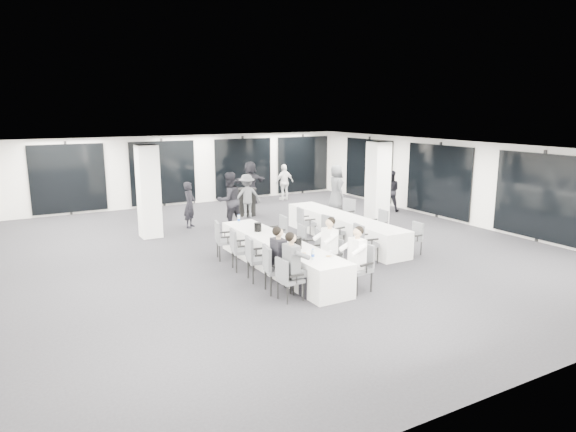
% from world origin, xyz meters
% --- Properties ---
extents(room, '(14.04, 16.04, 2.84)m').
position_xyz_m(room, '(0.89, 1.11, 1.39)').
color(room, '#222227').
rests_on(room, ground).
extents(column_left, '(0.60, 0.60, 2.80)m').
position_xyz_m(column_left, '(-2.80, 3.20, 1.40)').
color(column_left, white).
rests_on(column_left, floor).
extents(column_right, '(0.60, 0.60, 2.80)m').
position_xyz_m(column_right, '(4.20, 1.00, 1.40)').
color(column_right, white).
rests_on(column_right, floor).
extents(banquet_table_main, '(0.90, 5.00, 0.75)m').
position_xyz_m(banquet_table_main, '(-0.95, -1.65, 0.38)').
color(banquet_table_main, silver).
rests_on(banquet_table_main, floor).
extents(banquet_table_side, '(0.90, 5.00, 0.75)m').
position_xyz_m(banquet_table_side, '(2.06, -0.10, 0.38)').
color(banquet_table_side, silver).
rests_on(banquet_table_side, floor).
extents(cocktail_table, '(0.72, 0.72, 1.00)m').
position_xyz_m(cocktail_table, '(1.12, 4.64, 0.51)').
color(cocktail_table, black).
rests_on(cocktail_table, floor).
extents(chair_main_left_near, '(0.47, 0.52, 0.90)m').
position_xyz_m(chair_main_left_near, '(-1.78, -3.52, 0.52)').
color(chair_main_left_near, '#494C50').
rests_on(chair_main_left_near, floor).
extents(chair_main_left_second, '(0.61, 0.65, 1.03)m').
position_xyz_m(chair_main_left_second, '(-1.79, -2.94, 0.59)').
color(chair_main_left_second, '#494C50').
rests_on(chair_main_left_second, floor).
extents(chair_main_left_mid, '(0.60, 0.64, 1.03)m').
position_xyz_m(chair_main_left_mid, '(-1.79, -2.07, 0.59)').
color(chair_main_left_mid, '#494C50').
rests_on(chair_main_left_mid, floor).
extents(chair_main_left_fourth, '(0.60, 0.63, 1.01)m').
position_xyz_m(chair_main_left_fourth, '(-1.78, -1.16, 0.58)').
color(chair_main_left_fourth, '#494C50').
rests_on(chair_main_left_fourth, floor).
extents(chair_main_left_far, '(0.61, 0.64, 1.00)m').
position_xyz_m(chair_main_left_far, '(-1.78, -0.13, 0.57)').
color(chair_main_left_far, '#494C50').
rests_on(chair_main_left_far, floor).
extents(chair_main_right_near, '(0.58, 0.63, 1.02)m').
position_xyz_m(chair_main_right_near, '(-0.11, -3.76, 0.58)').
color(chair_main_right_near, '#494C50').
rests_on(chair_main_right_near, floor).
extents(chair_main_right_second, '(0.54, 0.57, 0.90)m').
position_xyz_m(chair_main_right_second, '(-0.12, -2.71, 0.51)').
color(chair_main_right_second, '#494C50').
rests_on(chair_main_right_second, floor).
extents(chair_main_right_mid, '(0.59, 0.62, 0.96)m').
position_xyz_m(chair_main_right_mid, '(-0.12, -1.87, 0.55)').
color(chair_main_right_mid, '#494C50').
rests_on(chair_main_right_mid, floor).
extents(chair_main_right_fourth, '(0.48, 0.53, 0.91)m').
position_xyz_m(chair_main_right_fourth, '(-0.12, -1.11, 0.52)').
color(chair_main_right_fourth, '#494C50').
rests_on(chair_main_right_fourth, floor).
extents(chair_main_right_far, '(0.53, 0.58, 0.97)m').
position_xyz_m(chair_main_right_far, '(-0.11, -0.08, 0.55)').
color(chair_main_right_far, '#494C50').
rests_on(chair_main_right_far, floor).
extents(chair_side_left_near, '(0.57, 0.62, 1.00)m').
position_xyz_m(chair_side_left_near, '(1.22, -2.15, 0.57)').
color(chair_side_left_near, '#494C50').
rests_on(chair_side_left_near, floor).
extents(chair_side_left_mid, '(0.56, 0.60, 0.98)m').
position_xyz_m(chair_side_left_mid, '(1.22, -0.69, 0.56)').
color(chair_side_left_mid, '#494C50').
rests_on(chair_side_left_mid, floor).
extents(chair_side_left_far, '(0.53, 0.57, 0.93)m').
position_xyz_m(chair_side_left_far, '(1.22, 0.76, 0.53)').
color(chair_side_left_far, '#494C50').
rests_on(chair_side_left_far, floor).
extents(chair_side_right_near, '(0.46, 0.50, 0.86)m').
position_xyz_m(chair_side_right_near, '(2.88, -2.19, 0.49)').
color(chair_side_right_near, '#494C50').
rests_on(chair_side_right_near, floor).
extents(chair_side_right_mid, '(0.54, 0.58, 0.95)m').
position_xyz_m(chair_side_right_mid, '(2.89, -0.72, 0.54)').
color(chair_side_right_mid, '#494C50').
rests_on(chair_side_right_mid, floor).
extents(chair_side_right_far, '(0.61, 0.64, 1.02)m').
position_xyz_m(chair_side_right_far, '(2.89, 0.94, 0.58)').
color(chair_side_right_far, '#494C50').
rests_on(chair_side_right_far, floor).
extents(seated_guest_a, '(0.50, 0.38, 1.44)m').
position_xyz_m(seated_guest_a, '(-1.61, -3.51, 0.81)').
color(seated_guest_a, '#505256').
rests_on(seated_guest_a, floor).
extents(seated_guest_b, '(0.50, 0.38, 1.44)m').
position_xyz_m(seated_guest_b, '(-1.61, -2.96, 0.81)').
color(seated_guest_b, black).
rests_on(seated_guest_b, floor).
extents(seated_guest_c, '(0.50, 0.38, 1.44)m').
position_xyz_m(seated_guest_c, '(-0.28, -3.77, 0.81)').
color(seated_guest_c, white).
rests_on(seated_guest_c, floor).
extents(seated_guest_d, '(0.50, 0.38, 1.44)m').
position_xyz_m(seated_guest_d, '(-0.28, -2.73, 0.81)').
color(seated_guest_d, white).
rests_on(seated_guest_d, floor).
extents(standing_guest_a, '(0.79, 0.81, 1.72)m').
position_xyz_m(standing_guest_a, '(-1.33, 3.81, 0.86)').
color(standing_guest_a, black).
rests_on(standing_guest_a, floor).
extents(standing_guest_b, '(1.10, 0.78, 2.09)m').
position_xyz_m(standing_guest_b, '(-0.21, 3.13, 1.04)').
color(standing_guest_b, black).
rests_on(standing_guest_b, floor).
extents(standing_guest_c, '(1.21, 0.71, 1.78)m').
position_xyz_m(standing_guest_c, '(0.97, 4.30, 0.89)').
color(standing_guest_c, '#505256').
rests_on(standing_guest_c, floor).
extents(standing_guest_d, '(1.08, 0.68, 1.73)m').
position_xyz_m(standing_guest_d, '(3.91, 6.84, 0.87)').
color(standing_guest_d, white).
rests_on(standing_guest_d, floor).
extents(standing_guest_e, '(0.73, 1.04, 1.98)m').
position_xyz_m(standing_guest_e, '(4.55, 3.91, 0.99)').
color(standing_guest_e, '#505256').
rests_on(standing_guest_e, floor).
extents(standing_guest_f, '(1.89, 0.91, 1.99)m').
position_xyz_m(standing_guest_f, '(2.24, 6.72, 0.99)').
color(standing_guest_f, black).
rests_on(standing_guest_f, floor).
extents(standing_guest_g, '(0.97, 0.89, 2.14)m').
position_xyz_m(standing_guest_g, '(-2.11, 5.88, 1.07)').
color(standing_guest_g, black).
rests_on(standing_guest_g, floor).
extents(standing_guest_h, '(0.99, 0.95, 1.78)m').
position_xyz_m(standing_guest_h, '(6.20, 2.70, 0.89)').
color(standing_guest_h, black).
rests_on(standing_guest_h, floor).
extents(ice_bucket_near, '(0.23, 0.23, 0.26)m').
position_xyz_m(ice_bucket_near, '(-0.96, -2.50, 0.88)').
color(ice_bucket_near, black).
rests_on(ice_bucket_near, banquet_table_main).
extents(ice_bucket_far, '(0.19, 0.19, 0.22)m').
position_xyz_m(ice_bucket_far, '(-1.00, -0.58, 0.86)').
color(ice_bucket_far, black).
rests_on(ice_bucket_far, banquet_table_main).
extents(water_bottle_a, '(0.07, 0.07, 0.21)m').
position_xyz_m(water_bottle_a, '(-1.09, -3.40, 0.86)').
color(water_bottle_a, silver).
rests_on(water_bottle_a, banquet_table_main).
extents(water_bottle_b, '(0.06, 0.06, 0.20)m').
position_xyz_m(water_bottle_b, '(-0.84, -1.36, 0.85)').
color(water_bottle_b, silver).
rests_on(water_bottle_b, banquet_table_main).
extents(water_bottle_c, '(0.07, 0.07, 0.23)m').
position_xyz_m(water_bottle_c, '(-1.03, 0.55, 0.86)').
color(water_bottle_c, silver).
rests_on(water_bottle_c, banquet_table_main).
extents(plate_a, '(0.18, 0.18, 0.03)m').
position_xyz_m(plate_a, '(-1.05, -2.96, 0.76)').
color(plate_a, white).
rests_on(plate_a, banquet_table_main).
extents(plate_b, '(0.21, 0.21, 0.03)m').
position_xyz_m(plate_b, '(-0.70, -3.41, 0.76)').
color(plate_b, white).
rests_on(plate_b, banquet_table_main).
extents(plate_c, '(0.21, 0.21, 0.03)m').
position_xyz_m(plate_c, '(-0.94, -2.39, 0.76)').
color(plate_c, white).
rests_on(plate_c, banquet_table_main).
extents(wine_glass, '(0.07, 0.07, 0.18)m').
position_xyz_m(wine_glass, '(-0.71, -3.50, 0.88)').
color(wine_glass, silver).
rests_on(wine_glass, banquet_table_main).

